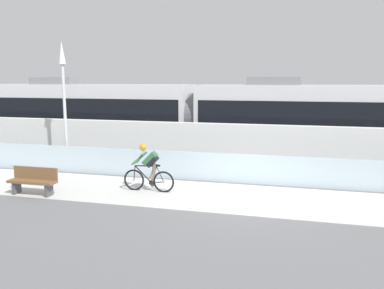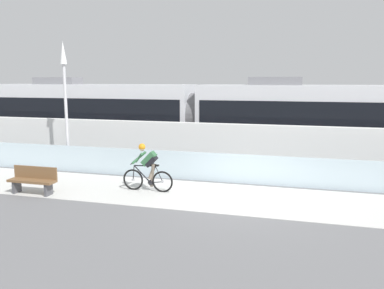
# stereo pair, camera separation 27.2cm
# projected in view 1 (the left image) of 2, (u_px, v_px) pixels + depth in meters

# --- Properties ---
(ground_plane) EXTENTS (200.00, 200.00, 0.00)m
(ground_plane) POSITION_uv_depth(u_px,v_px,m) (242.00, 198.00, 12.39)
(ground_plane) COLOR slate
(bike_path_deck) EXTENTS (32.00, 3.20, 0.01)m
(bike_path_deck) POSITION_uv_depth(u_px,v_px,m) (242.00, 198.00, 12.39)
(bike_path_deck) COLOR silver
(bike_path_deck) RESTS_ON ground
(glass_parapet) EXTENTS (32.00, 0.05, 1.06)m
(glass_parapet) POSITION_uv_depth(u_px,v_px,m) (249.00, 169.00, 14.07)
(glass_parapet) COLOR silver
(glass_parapet) RESTS_ON ground
(concrete_barrier_wall) EXTENTS (32.00, 0.36, 1.94)m
(concrete_barrier_wall) POSITION_uv_depth(u_px,v_px,m) (254.00, 149.00, 15.72)
(concrete_barrier_wall) COLOR silver
(concrete_barrier_wall) RESTS_ON ground
(tram_rail_near) EXTENTS (32.00, 0.08, 0.01)m
(tram_rail_near) POSITION_uv_depth(u_px,v_px,m) (259.00, 160.00, 18.25)
(tram_rail_near) COLOR #595654
(tram_rail_near) RESTS_ON ground
(tram_rail_far) EXTENTS (32.00, 0.08, 0.01)m
(tram_rail_far) POSITION_uv_depth(u_px,v_px,m) (261.00, 154.00, 19.62)
(tram_rail_far) COLOR #595654
(tram_rail_far) RESTS_ON ground
(tram) EXTENTS (22.56, 2.54, 3.81)m
(tram) POSITION_uv_depth(u_px,v_px,m) (194.00, 117.00, 19.43)
(tram) COLOR silver
(tram) RESTS_ON ground
(cyclist_on_bike) EXTENTS (1.77, 0.58, 1.61)m
(cyclist_on_bike) POSITION_uv_depth(u_px,v_px,m) (149.00, 169.00, 13.02)
(cyclist_on_bike) COLOR black
(cyclist_on_bike) RESTS_ON ground
(lamp_post_antenna) EXTENTS (0.28, 0.28, 5.20)m
(lamp_post_antenna) POSITION_uv_depth(u_px,v_px,m) (64.00, 90.00, 15.75)
(lamp_post_antenna) COLOR gray
(lamp_post_antenna) RESTS_ON ground
(bench) EXTENTS (1.60, 0.45, 0.89)m
(bench) POSITION_uv_depth(u_px,v_px,m) (33.00, 180.00, 12.70)
(bench) COLOR brown
(bench) RESTS_ON ground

